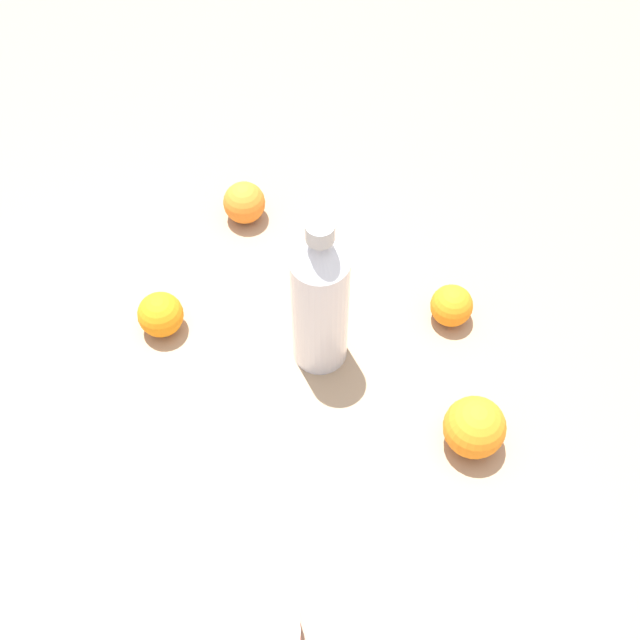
# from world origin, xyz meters

# --- Properties ---
(ground_plane) EXTENTS (2.40, 2.40, 0.00)m
(ground_plane) POSITION_xyz_m (0.00, 0.00, 0.00)
(ground_plane) COLOR #9E7F60
(water_bottle) EXTENTS (0.08, 0.08, 0.27)m
(water_bottle) POSITION_xyz_m (-0.02, 0.03, 0.13)
(water_bottle) COLOR silver
(water_bottle) RESTS_ON ground_plane
(orange_0) EXTENTS (0.07, 0.07, 0.07)m
(orange_0) POSITION_xyz_m (0.21, 0.19, 0.03)
(orange_0) COLOR orange
(orange_0) RESTS_ON ground_plane
(orange_1) EXTENTS (0.07, 0.07, 0.07)m
(orange_1) POSITION_xyz_m (-0.02, 0.26, 0.03)
(orange_1) COLOR orange
(orange_1) RESTS_ON ground_plane
(orange_2) EXTENTS (0.06, 0.06, 0.06)m
(orange_2) POSITION_xyz_m (0.07, -0.15, 0.03)
(orange_2) COLOR orange
(orange_2) RESTS_ON ground_plane
(orange_3) EXTENTS (0.08, 0.08, 0.08)m
(orange_3) POSITION_xyz_m (-0.13, -0.19, 0.04)
(orange_3) COLOR orange
(orange_3) RESTS_ON ground_plane
(ceramic_bowl) EXTENTS (0.15, 0.15, 0.04)m
(ceramic_bowl) POSITION_xyz_m (-0.43, 0.06, 0.02)
(ceramic_bowl) COLOR #B24C47
(ceramic_bowl) RESTS_ON ground_plane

